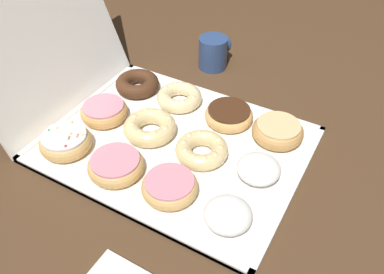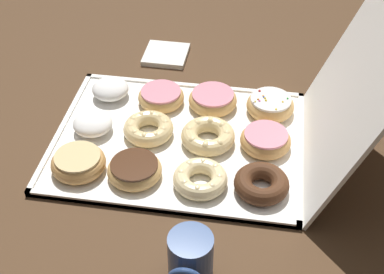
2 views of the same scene
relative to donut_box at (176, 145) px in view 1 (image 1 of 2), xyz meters
The scene contains 16 objects.
ground_plane 0.01m from the donut_box, ahead, with size 3.00×3.00×0.00m, color #4C331E.
donut_box is the anchor object (origin of this frame).
box_lid_open 0.45m from the donut_box, 90.00° to the left, with size 0.43×0.54×0.01m, color white.
powdered_filled_donut_0 0.24m from the donut_box, 124.89° to the right, with size 0.09×0.09×0.04m.
powdered_filled_donut_1 0.20m from the donut_box, 89.30° to the right, with size 0.09×0.09×0.04m.
glazed_ring_donut_2 0.23m from the donut_box, 55.70° to the right, with size 0.12×0.12×0.04m.
pink_frosted_donut_3 0.15m from the donut_box, 153.08° to the right, with size 0.11×0.11×0.04m.
cruller_donut_4 0.07m from the donut_box, 94.60° to the right, with size 0.11×0.11×0.04m.
chocolate_frosted_donut_5 0.15m from the donut_box, 27.96° to the right, with size 0.11×0.11×0.04m.
pink_frosted_donut_6 0.15m from the donut_box, 155.59° to the left, with size 0.12×0.12×0.04m.
cruller_donut_7 0.07m from the donut_box, 87.23° to the left, with size 0.12×0.12×0.04m.
cruller_donut_8 0.15m from the donut_box, 27.59° to the left, with size 0.11×0.11×0.04m.
sprinkle_donut_9 0.24m from the donut_box, 123.64° to the left, with size 0.11×0.11×0.04m.
pink_frosted_donut_10 0.20m from the donut_box, 91.57° to the left, with size 0.11×0.11×0.04m.
chocolate_cake_ring_donut_11 0.24m from the donut_box, 56.37° to the left, with size 0.11×0.11×0.04m.
coffee_mug 0.36m from the donut_box, 13.57° to the left, with size 0.10×0.08×0.09m.
Camera 1 is at (-0.56, -0.36, 0.62)m, focal length 37.47 mm.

